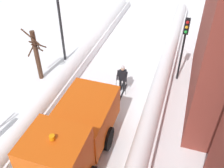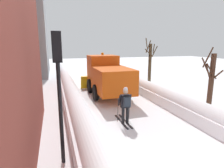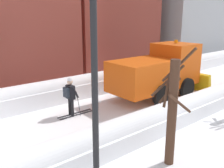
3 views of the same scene
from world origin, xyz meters
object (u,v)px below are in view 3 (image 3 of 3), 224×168
(skier, at_px, (70,95))
(bare_tree_near, at_px, (172,110))
(plow_truck, at_px, (159,71))
(street_lamp, at_px, (94,65))

(skier, xyz_separation_m, bare_tree_near, (5.26, 0.36, 0.74))
(plow_truck, distance_m, bare_tree_near, 6.80)
(plow_truck, relative_size, street_lamp, 1.14)
(street_lamp, distance_m, bare_tree_near, 2.95)
(skier, relative_size, bare_tree_near, 0.50)
(street_lamp, bearing_deg, plow_truck, 119.33)
(street_lamp, relative_size, bare_tree_near, 1.46)
(plow_truck, distance_m, street_lamp, 8.69)
(bare_tree_near, bearing_deg, street_lamp, -101.30)
(plow_truck, height_order, street_lamp, street_lamp)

